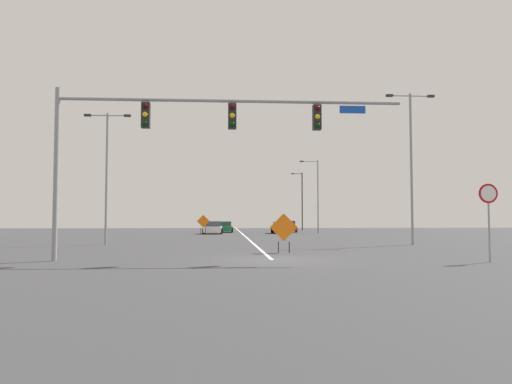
{
  "coord_description": "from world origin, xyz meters",
  "views": [
    {
      "loc": [
        -1.91,
        -20.08,
        1.67
      ],
      "look_at": [
        1.27,
        30.81,
        4.48
      ],
      "focal_mm": 34.44,
      "sensor_mm": 36.0,
      "label": 1
    }
  ],
  "objects_px": {
    "street_lamp_near_right": "(317,193)",
    "stop_sign": "(489,207)",
    "street_lamp_far_right": "(411,157)",
    "car_red_far": "(287,227)",
    "street_lamp_mid_left": "(301,199)",
    "traffic_signal_assembly": "(186,127)",
    "car_white_mid": "(213,228)",
    "car_black_distant": "(281,228)",
    "construction_sign_left_shoulder": "(203,222)",
    "street_lamp_near_left": "(107,168)",
    "construction_sign_left_lane": "(284,229)",
    "car_green_near": "(224,227)"
  },
  "relations": [
    {
      "from": "stop_sign",
      "to": "construction_sign_left_shoulder",
      "type": "bearing_deg",
      "value": 110.55
    },
    {
      "from": "stop_sign",
      "to": "traffic_signal_assembly",
      "type": "bearing_deg",
      "value": 172.04
    },
    {
      "from": "street_lamp_far_right",
      "to": "construction_sign_left_lane",
      "type": "relative_size",
      "value": 5.07
    },
    {
      "from": "car_white_mid",
      "to": "car_green_near",
      "type": "bearing_deg",
      "value": 77.44
    },
    {
      "from": "street_lamp_near_right",
      "to": "construction_sign_left_lane",
      "type": "xyz_separation_m",
      "value": [
        -7.91,
        -33.31,
        -3.59
      ]
    },
    {
      "from": "street_lamp_near_left",
      "to": "car_black_distant",
      "type": "xyz_separation_m",
      "value": [
        14.18,
        23.88,
        -4.39
      ]
    },
    {
      "from": "street_lamp_near_right",
      "to": "car_black_distant",
      "type": "xyz_separation_m",
      "value": [
        -4.41,
        -1.01,
        -4.13
      ]
    },
    {
      "from": "street_lamp_far_right",
      "to": "street_lamp_near_right",
      "type": "relative_size",
      "value": 1.14
    },
    {
      "from": "traffic_signal_assembly",
      "to": "stop_sign",
      "type": "height_order",
      "value": "traffic_signal_assembly"
    },
    {
      "from": "stop_sign",
      "to": "construction_sign_left_lane",
      "type": "xyz_separation_m",
      "value": [
        -7.31,
        5.76,
        -0.94
      ]
    },
    {
      "from": "street_lamp_mid_left",
      "to": "street_lamp_far_right",
      "type": "bearing_deg",
      "value": -88.73
    },
    {
      "from": "street_lamp_near_left",
      "to": "car_black_distant",
      "type": "distance_m",
      "value": 28.11
    },
    {
      "from": "street_lamp_far_right",
      "to": "street_lamp_near_left",
      "type": "distance_m",
      "value": 19.95
    },
    {
      "from": "street_lamp_near_right",
      "to": "construction_sign_left_lane",
      "type": "height_order",
      "value": "street_lamp_near_right"
    },
    {
      "from": "stop_sign",
      "to": "car_red_far",
      "type": "xyz_separation_m",
      "value": [
        -2.36,
        43.54,
        -1.47
      ]
    },
    {
      "from": "street_lamp_mid_left",
      "to": "car_black_distant",
      "type": "height_order",
      "value": "street_lamp_mid_left"
    },
    {
      "from": "traffic_signal_assembly",
      "to": "construction_sign_left_shoulder",
      "type": "xyz_separation_m",
      "value": [
        -0.67,
        31.72,
        -4.08
      ]
    },
    {
      "from": "street_lamp_near_left",
      "to": "car_black_distant",
      "type": "relative_size",
      "value": 2.04
    },
    {
      "from": "stop_sign",
      "to": "car_red_far",
      "type": "relative_size",
      "value": 0.68
    },
    {
      "from": "construction_sign_left_lane",
      "to": "car_white_mid",
      "type": "height_order",
      "value": "construction_sign_left_lane"
    },
    {
      "from": "street_lamp_near_right",
      "to": "stop_sign",
      "type": "bearing_deg",
      "value": -90.88
    },
    {
      "from": "street_lamp_near_right",
      "to": "car_red_far",
      "type": "relative_size",
      "value": 1.92
    },
    {
      "from": "street_lamp_near_left",
      "to": "car_red_far",
      "type": "distance_m",
      "value": 33.54
    },
    {
      "from": "street_lamp_mid_left",
      "to": "construction_sign_left_shoulder",
      "type": "xyz_separation_m",
      "value": [
        -13.51,
        -19.87,
        -3.31
      ]
    },
    {
      "from": "street_lamp_near_right",
      "to": "car_red_far",
      "type": "xyz_separation_m",
      "value": [
        -2.96,
        4.47,
        -4.12
      ]
    },
    {
      "from": "car_white_mid",
      "to": "stop_sign",
      "type": "bearing_deg",
      "value": -72.67
    },
    {
      "from": "stop_sign",
      "to": "car_white_mid",
      "type": "relative_size",
      "value": 0.67
    },
    {
      "from": "construction_sign_left_lane",
      "to": "car_green_near",
      "type": "relative_size",
      "value": 0.44
    },
    {
      "from": "traffic_signal_assembly",
      "to": "car_red_far",
      "type": "distance_m",
      "value": 43.2
    },
    {
      "from": "construction_sign_left_lane",
      "to": "car_red_far",
      "type": "height_order",
      "value": "construction_sign_left_lane"
    },
    {
      "from": "street_lamp_near_right",
      "to": "car_green_near",
      "type": "xyz_separation_m",
      "value": [
        -10.9,
        3.82,
        -4.14
      ]
    },
    {
      "from": "street_lamp_near_right",
      "to": "construction_sign_left_shoulder",
      "type": "xyz_separation_m",
      "value": [
        -13.11,
        -5.69,
        -3.44
      ]
    },
    {
      "from": "street_lamp_far_right",
      "to": "street_lamp_near_right",
      "type": "height_order",
      "value": "street_lamp_far_right"
    },
    {
      "from": "stop_sign",
      "to": "construction_sign_left_lane",
      "type": "relative_size",
      "value": 1.56
    },
    {
      "from": "street_lamp_mid_left",
      "to": "street_lamp_near_right",
      "type": "height_order",
      "value": "street_lamp_near_right"
    },
    {
      "from": "car_green_near",
      "to": "traffic_signal_assembly",
      "type": "bearing_deg",
      "value": -92.14
    },
    {
      "from": "street_lamp_mid_left",
      "to": "street_lamp_near_right",
      "type": "relative_size",
      "value": 0.98
    },
    {
      "from": "street_lamp_mid_left",
      "to": "street_lamp_far_right",
      "type": "relative_size",
      "value": 0.86
    },
    {
      "from": "construction_sign_left_shoulder",
      "to": "car_white_mid",
      "type": "distance_m",
      "value": 3.93
    },
    {
      "from": "traffic_signal_assembly",
      "to": "car_black_distant",
      "type": "distance_m",
      "value": 37.59
    },
    {
      "from": "street_lamp_far_right",
      "to": "car_green_near",
      "type": "distance_m",
      "value": 32.97
    },
    {
      "from": "traffic_signal_assembly",
      "to": "street_lamp_near_right",
      "type": "height_order",
      "value": "street_lamp_near_right"
    },
    {
      "from": "street_lamp_far_right",
      "to": "construction_sign_left_shoulder",
      "type": "relative_size",
      "value": 4.69
    },
    {
      "from": "street_lamp_far_right",
      "to": "traffic_signal_assembly",
      "type": "bearing_deg",
      "value": -141.24
    },
    {
      "from": "street_lamp_far_right",
      "to": "car_black_distant",
      "type": "bearing_deg",
      "value": 102.66
    },
    {
      "from": "traffic_signal_assembly",
      "to": "street_lamp_near_left",
      "type": "xyz_separation_m",
      "value": [
        -6.15,
        12.53,
        -0.37
      ]
    },
    {
      "from": "traffic_signal_assembly",
      "to": "construction_sign_left_lane",
      "type": "bearing_deg",
      "value": 42.19
    },
    {
      "from": "traffic_signal_assembly",
      "to": "car_red_far",
      "type": "xyz_separation_m",
      "value": [
        9.48,
        41.88,
        -4.76
      ]
    },
    {
      "from": "car_black_distant",
      "to": "street_lamp_near_right",
      "type": "bearing_deg",
      "value": 12.85
    },
    {
      "from": "construction_sign_left_shoulder",
      "to": "street_lamp_near_right",
      "type": "bearing_deg",
      "value": 23.47
    }
  ]
}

